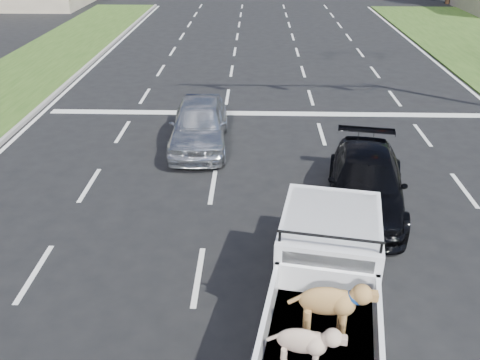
{
  "coord_description": "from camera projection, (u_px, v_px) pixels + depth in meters",
  "views": [
    {
      "loc": [
        -0.61,
        -8.54,
        6.76
      ],
      "look_at": [
        -0.93,
        2.0,
        1.27
      ],
      "focal_mm": 38.0,
      "sensor_mm": 36.0,
      "label": 1
    }
  ],
  "objects": [
    {
      "name": "pickup_truck",
      "position": [
        325.0,
        287.0,
        8.96
      ],
      "size": [
        2.82,
        5.6,
        2.0
      ],
      "rotation": [
        0.0,
        0.0,
        -0.18
      ],
      "color": "black",
      "rests_on": "ground"
    },
    {
      "name": "ground",
      "position": [
        281.0,
        278.0,
        10.68
      ],
      "size": [
        160.0,
        160.0,
        0.0
      ],
      "primitive_type": "plane",
      "color": "black",
      "rests_on": "ground"
    },
    {
      "name": "black_coupe",
      "position": [
        366.0,
        183.0,
        13.0
      ],
      "size": [
        2.68,
        4.98,
        1.37
      ],
      "primitive_type": "imported",
      "rotation": [
        0.0,
        0.0,
        -0.17
      ],
      "color": "black",
      "rests_on": "ground"
    },
    {
      "name": "road_markings",
      "position": [
        273.0,
        150.0,
        16.49
      ],
      "size": [
        17.75,
        60.0,
        0.01
      ],
      "color": "silver",
      "rests_on": "ground"
    },
    {
      "name": "silver_sedan",
      "position": [
        199.0,
        124.0,
        16.49
      ],
      "size": [
        1.95,
        4.52,
        1.52
      ],
      "primitive_type": "imported",
      "rotation": [
        0.0,
        0.0,
        0.03
      ],
      "color": "silver",
      "rests_on": "ground"
    }
  ]
}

